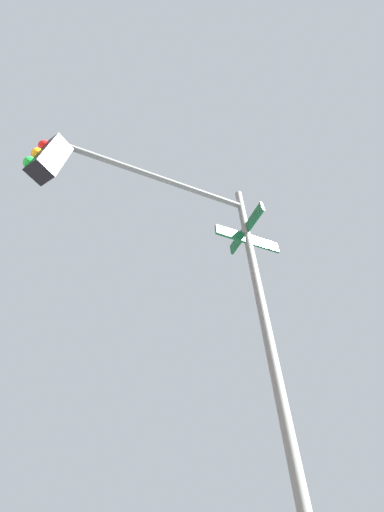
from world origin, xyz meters
TOP-DOWN VIEW (x-y plane):
  - traffic_signal_near at (-5.80, -6.09)m, footprint 2.45×3.04m

SIDE VIEW (x-z plane):
  - traffic_signal_near at x=-5.80m, z-range 1.30..7.39m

